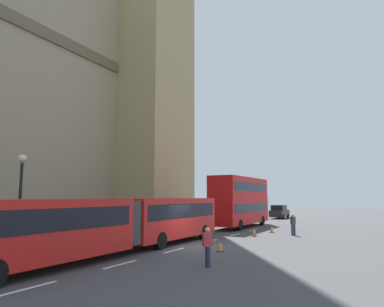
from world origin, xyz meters
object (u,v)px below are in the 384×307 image
(sedan_lead, at_px, (279,212))
(traffic_cone_west, at_px, (220,246))
(double_decker_bus, at_px, (241,200))
(street_lamp, at_px, (20,196))
(pedestrian_near_cones, at_px, (208,245))
(traffic_cone_east, at_px, (272,229))
(traffic_cone_middle, at_px, (254,233))
(articulated_bus, at_px, (120,220))
(pedestrian_by_kerb, at_px, (293,224))

(sedan_lead, relative_size, traffic_cone_west, 7.59)
(double_decker_bus, xyz_separation_m, street_lamp, (-21.07, 4.50, 0.35))
(double_decker_bus, xyz_separation_m, pedestrian_near_cones, (-19.15, -5.66, -1.80))
(sedan_lead, bearing_deg, traffic_cone_west, -171.44)
(traffic_cone_east, relative_size, pedestrian_near_cones, 0.34)
(traffic_cone_middle, height_order, traffic_cone_east, same)
(double_decker_bus, bearing_deg, pedestrian_near_cones, -163.53)
(sedan_lead, xyz_separation_m, street_lamp, (-36.89, 4.29, 2.14))
(articulated_bus, relative_size, pedestrian_near_cones, 11.08)
(traffic_cone_middle, bearing_deg, sedan_lead, 9.76)
(pedestrian_near_cones, relative_size, pedestrian_by_kerb, 1.00)
(traffic_cone_east, bearing_deg, double_decker_bus, 47.87)
(double_decker_bus, relative_size, street_lamp, 1.99)
(sedan_lead, distance_m, traffic_cone_middle, 23.21)
(traffic_cone_west, bearing_deg, pedestrian_near_cones, -163.31)
(articulated_bus, xyz_separation_m, pedestrian_by_kerb, (13.31, -6.20, -0.83))
(street_lamp, bearing_deg, traffic_cone_west, -56.04)
(articulated_bus, bearing_deg, sedan_lead, 0.36)
(double_decker_bus, relative_size, traffic_cone_west, 18.09)
(traffic_cone_middle, xyz_separation_m, traffic_cone_east, (3.30, -0.44, 0.00))
(sedan_lead, bearing_deg, pedestrian_by_kerb, -162.83)
(traffic_cone_west, distance_m, traffic_cone_east, 11.30)
(traffic_cone_middle, distance_m, street_lamp, 16.49)
(sedan_lead, distance_m, pedestrian_near_cones, 35.45)
(double_decker_bus, relative_size, pedestrian_by_kerb, 6.21)
(sedan_lead, height_order, traffic_cone_west, sedan_lead)
(articulated_bus, distance_m, pedestrian_near_cones, 5.79)
(pedestrian_by_kerb, bearing_deg, pedestrian_near_cones, 177.81)
(traffic_cone_west, relative_size, street_lamp, 0.11)
(sedan_lead, height_order, pedestrian_near_cones, sedan_lead)
(pedestrian_near_cones, bearing_deg, street_lamp, 100.73)
(articulated_bus, bearing_deg, pedestrian_by_kerb, -24.99)
(traffic_cone_east, xyz_separation_m, pedestrian_by_kerb, (-1.20, -2.05, 0.63))
(traffic_cone_west, xyz_separation_m, street_lamp, (-6.02, 8.94, 2.77))
(traffic_cone_middle, height_order, pedestrian_near_cones, pedestrian_near_cones)
(double_decker_bus, height_order, traffic_cone_east, double_decker_bus)
(sedan_lead, height_order, traffic_cone_middle, sedan_lead)
(double_decker_bus, relative_size, traffic_cone_east, 18.09)
(articulated_bus, xyz_separation_m, traffic_cone_west, (3.21, -4.43, -1.46))
(double_decker_bus, height_order, pedestrian_by_kerb, double_decker_bus)
(traffic_cone_west, height_order, traffic_cone_middle, same)
(double_decker_bus, xyz_separation_m, sedan_lead, (15.81, 0.21, -1.80))
(street_lamp, relative_size, pedestrian_by_kerb, 3.12)
(traffic_cone_west, xyz_separation_m, traffic_cone_middle, (8.00, 0.71, 0.00))
(traffic_cone_middle, distance_m, traffic_cone_east, 3.33)
(pedestrian_by_kerb, bearing_deg, traffic_cone_east, 59.72)
(traffic_cone_west, bearing_deg, traffic_cone_east, 1.41)
(street_lamp, distance_m, pedestrian_by_kerb, 19.47)
(traffic_cone_west, bearing_deg, articulated_bus, 125.89)
(traffic_cone_middle, bearing_deg, street_lamp, 149.60)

